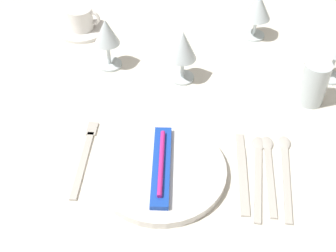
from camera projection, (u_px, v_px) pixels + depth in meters
name	position (u px, v px, depth m)	size (l,w,h in m)	color
ground_plane	(182.00, 247.00, 1.62)	(6.00, 6.00, 0.00)	#383D47
dining_table	(188.00, 117.00, 1.16)	(1.80, 1.11, 0.74)	silver
dinner_plate	(161.00, 170.00, 0.91)	(0.27, 0.27, 0.02)	white
toothbrush_package	(161.00, 165.00, 0.90)	(0.05, 0.21, 0.02)	blue
fork_outer	(85.00, 155.00, 0.95)	(0.03, 0.22, 0.00)	beige
dinner_knife	(242.00, 174.00, 0.91)	(0.03, 0.22, 0.00)	beige
spoon_soup	(258.00, 167.00, 0.93)	(0.03, 0.23, 0.01)	beige
spoon_dessert	(269.00, 164.00, 0.93)	(0.03, 0.22, 0.01)	beige
spoon_tea	(286.00, 166.00, 0.93)	(0.03, 0.23, 0.01)	beige
saucer_left	(82.00, 29.00, 1.30)	(0.14, 0.14, 0.01)	white
coffee_cup_left	(81.00, 18.00, 1.27)	(0.10, 0.07, 0.06)	white
wine_glass_left	(106.00, 35.00, 1.12)	(0.06, 0.06, 0.14)	silver
wine_glass_right	(258.00, 8.00, 1.22)	(0.08, 0.08, 0.13)	silver
wine_glass_far	(183.00, 48.00, 1.08)	(0.07, 0.07, 0.14)	silver
drink_tumbler	(313.00, 85.00, 1.05)	(0.06, 0.06, 0.11)	silver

